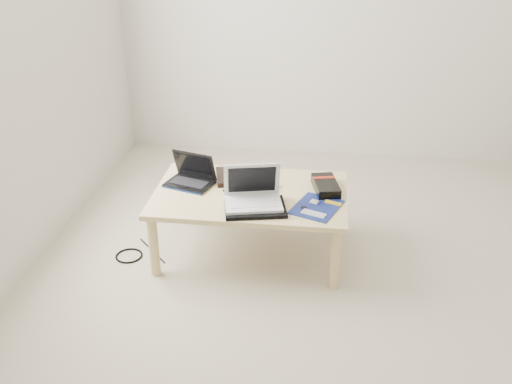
# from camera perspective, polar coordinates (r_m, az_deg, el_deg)

# --- Properties ---
(ground) EXTENTS (4.00, 4.00, 0.00)m
(ground) POSITION_cam_1_polar(r_m,az_deg,el_deg) (3.14, 12.44, -10.58)
(ground) COLOR #C1B39C
(ground) RESTS_ON ground
(coffee_table) EXTENTS (1.10, 0.70, 0.40)m
(coffee_table) POSITION_cam_1_polar(r_m,az_deg,el_deg) (3.29, -0.58, -0.79)
(coffee_table) COLOR #D5BC80
(coffee_table) RESTS_ON ground
(book) EXTENTS (0.33, 0.30, 0.03)m
(book) POSITION_cam_1_polar(r_m,az_deg,el_deg) (3.43, -1.57, 1.61)
(book) COLOR black
(book) RESTS_ON coffee_table
(netbook) EXTENTS (0.31, 0.26, 0.19)m
(netbook) POSITION_cam_1_polar(r_m,az_deg,el_deg) (3.38, -6.52, 1.46)
(netbook) COLOR black
(netbook) RESTS_ON coffee_table
(tablet) EXTENTS (0.30, 0.26, 0.01)m
(tablet) POSITION_cam_1_polar(r_m,az_deg,el_deg) (3.30, -0.59, 0.41)
(tablet) COLOR black
(tablet) RESTS_ON coffee_table
(remote) EXTENTS (0.08, 0.23, 0.02)m
(remote) POSITION_cam_1_polar(r_m,az_deg,el_deg) (3.25, 1.42, 0.02)
(remote) COLOR silver
(remote) RESTS_ON coffee_table
(neoprene_sleeve) EXTENTS (0.37, 0.30, 0.02)m
(neoprene_sleeve) POSITION_cam_1_polar(r_m,az_deg,el_deg) (3.08, -0.09, -1.58)
(neoprene_sleeve) COLOR black
(neoprene_sleeve) RESTS_ON coffee_table
(white_laptop) EXTENTS (0.35, 0.28, 0.22)m
(white_laptop) POSITION_cam_1_polar(r_m,az_deg,el_deg) (3.10, -0.32, -0.31)
(white_laptop) COLOR silver
(white_laptop) RESTS_ON neoprene_sleeve
(motherboard) EXTENTS (0.31, 0.35, 0.01)m
(motherboard) POSITION_cam_1_polar(r_m,az_deg,el_deg) (3.12, 6.09, -1.50)
(motherboard) COLOR #0C1D51
(motherboard) RESTS_ON coffee_table
(gpu_box) EXTENTS (0.18, 0.28, 0.06)m
(gpu_box) POSITION_cam_1_polar(r_m,az_deg,el_deg) (3.31, 6.97, 0.61)
(gpu_box) COLOR black
(gpu_box) RESTS_ON coffee_table
(cable_coil) EXTENTS (0.13, 0.13, 0.01)m
(cable_coil) POSITION_cam_1_polar(r_m,az_deg,el_deg) (3.31, -1.86, 0.44)
(cable_coil) COLOR black
(cable_coil) RESTS_ON coffee_table
(floor_cable_coil) EXTENTS (0.20, 0.20, 0.01)m
(floor_cable_coil) POSITION_cam_1_polar(r_m,az_deg,el_deg) (3.50, -12.58, -6.24)
(floor_cable_coil) COLOR black
(floor_cable_coil) RESTS_ON ground
(floor_cable_trail) EXTENTS (0.23, 0.25, 0.01)m
(floor_cable_trail) POSITION_cam_1_polar(r_m,az_deg,el_deg) (3.52, -10.32, -5.78)
(floor_cable_trail) COLOR black
(floor_cable_trail) RESTS_ON ground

